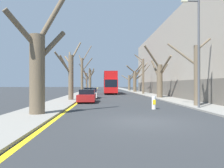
{
  "coord_description": "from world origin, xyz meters",
  "views": [
    {
      "loc": [
        -2.05,
        -9.85,
        1.85
      ],
      "look_at": [
        -0.37,
        25.11,
        1.95
      ],
      "focal_mm": 32.0,
      "sensor_mm": 36.0,
      "label": 1
    }
  ],
  "objects_px": {
    "street_tree_right_0": "(196,72)",
    "street_tree_left_4": "(90,79)",
    "street_tree_left_3": "(86,80)",
    "street_tree_right_4": "(130,81)",
    "parked_car_1": "(90,93)",
    "traffic_bollard": "(154,103)",
    "parked_car_0": "(87,96)",
    "street_tree_left_2": "(82,74)",
    "lamp_post": "(197,48)",
    "street_tree_right_1": "(159,77)",
    "double_decker_bus": "(110,82)",
    "street_tree_left_0": "(38,67)",
    "street_tree_left_1": "(70,73)",
    "street_tree_right_2": "(143,75)",
    "street_tree_right_3": "(135,79)"
  },
  "relations": [
    {
      "from": "parked_car_1",
      "to": "street_tree_left_1",
      "type": "bearing_deg",
      "value": -119.21
    },
    {
      "from": "parked_car_0",
      "to": "traffic_bollard",
      "type": "bearing_deg",
      "value": -48.9
    },
    {
      "from": "street_tree_left_2",
      "to": "street_tree_right_3",
      "type": "bearing_deg",
      "value": 46.73
    },
    {
      "from": "street_tree_left_0",
      "to": "street_tree_right_1",
      "type": "height_order",
      "value": "street_tree_left_0"
    },
    {
      "from": "street_tree_left_4",
      "to": "street_tree_right_4",
      "type": "distance_m",
      "value": 11.83
    },
    {
      "from": "street_tree_left_1",
      "to": "street_tree_left_2",
      "type": "bearing_deg",
      "value": 89.58
    },
    {
      "from": "street_tree_left_2",
      "to": "street_tree_right_4",
      "type": "bearing_deg",
      "value": 62.86
    },
    {
      "from": "street_tree_left_4",
      "to": "lamp_post",
      "type": "distance_m",
      "value": 46.41
    },
    {
      "from": "street_tree_right_4",
      "to": "street_tree_left_0",
      "type": "bearing_deg",
      "value": -104.22
    },
    {
      "from": "street_tree_right_2",
      "to": "street_tree_right_3",
      "type": "distance_m",
      "value": 10.99
    },
    {
      "from": "street_tree_right_3",
      "to": "double_decker_bus",
      "type": "distance_m",
      "value": 10.35
    },
    {
      "from": "street_tree_left_3",
      "to": "traffic_bollard",
      "type": "distance_m",
      "value": 33.36
    },
    {
      "from": "street_tree_right_0",
      "to": "street_tree_right_1",
      "type": "bearing_deg",
      "value": 90.94
    },
    {
      "from": "street_tree_left_4",
      "to": "street_tree_right_4",
      "type": "bearing_deg",
      "value": -4.44
    },
    {
      "from": "street_tree_right_2",
      "to": "parked_car_1",
      "type": "xyz_separation_m",
      "value": [
        -9.32,
        -10.6,
        -3.07
      ]
    },
    {
      "from": "street_tree_right_0",
      "to": "lamp_post",
      "type": "relative_size",
      "value": 0.72
    },
    {
      "from": "street_tree_left_1",
      "to": "street_tree_right_0",
      "type": "distance_m",
      "value": 13.46
    },
    {
      "from": "street_tree_left_0",
      "to": "parked_car_0",
      "type": "xyz_separation_m",
      "value": [
        2.2,
        8.97,
        -2.27
      ]
    },
    {
      "from": "street_tree_left_3",
      "to": "traffic_bollard",
      "type": "xyz_separation_m",
      "value": [
        7.7,
        -32.37,
        -2.39
      ]
    },
    {
      "from": "street_tree_left_2",
      "to": "street_tree_left_4",
      "type": "bearing_deg",
      "value": 90.3
    },
    {
      "from": "street_tree_right_0",
      "to": "parked_car_0",
      "type": "xyz_separation_m",
      "value": [
        -9.45,
        4.72,
        -2.23
      ]
    },
    {
      "from": "street_tree_left_3",
      "to": "street_tree_right_4",
      "type": "relative_size",
      "value": 1.17
    },
    {
      "from": "street_tree_right_1",
      "to": "double_decker_bus",
      "type": "height_order",
      "value": "street_tree_right_1"
    },
    {
      "from": "parked_car_1",
      "to": "lamp_post",
      "type": "height_order",
      "value": "lamp_post"
    },
    {
      "from": "street_tree_right_0",
      "to": "parked_car_0",
      "type": "bearing_deg",
      "value": 153.45
    },
    {
      "from": "street_tree_left_2",
      "to": "street_tree_right_2",
      "type": "distance_m",
      "value": 11.4
    },
    {
      "from": "street_tree_left_2",
      "to": "street_tree_right_3",
      "type": "relative_size",
      "value": 1.29
    },
    {
      "from": "street_tree_left_3",
      "to": "street_tree_right_4",
      "type": "distance_m",
      "value": 16.69
    },
    {
      "from": "street_tree_left_1",
      "to": "street_tree_right_2",
      "type": "bearing_deg",
      "value": 51.5
    },
    {
      "from": "street_tree_left_3",
      "to": "street_tree_right_0",
      "type": "xyz_separation_m",
      "value": [
        11.69,
        -30.84,
        -0.01
      ]
    },
    {
      "from": "street_tree_left_3",
      "to": "lamp_post",
      "type": "xyz_separation_m",
      "value": [
        11.0,
        -32.48,
        1.72
      ]
    },
    {
      "from": "street_tree_right_4",
      "to": "parked_car_1",
      "type": "height_order",
      "value": "street_tree_right_4"
    },
    {
      "from": "street_tree_right_1",
      "to": "street_tree_right_2",
      "type": "bearing_deg",
      "value": 89.84
    },
    {
      "from": "street_tree_left_0",
      "to": "street_tree_left_3",
      "type": "distance_m",
      "value": 35.08
    },
    {
      "from": "street_tree_left_4",
      "to": "street_tree_right_3",
      "type": "xyz_separation_m",
      "value": [
        11.82,
        -11.22,
        -0.2
      ]
    },
    {
      "from": "parked_car_0",
      "to": "parked_car_1",
      "type": "distance_m",
      "value": 5.94
    },
    {
      "from": "parked_car_1",
      "to": "traffic_bollard",
      "type": "bearing_deg",
      "value": -65.88
    },
    {
      "from": "street_tree_left_2",
      "to": "lamp_post",
      "type": "xyz_separation_m",
      "value": [
        10.75,
        -21.45,
        0.84
      ]
    },
    {
      "from": "lamp_post",
      "to": "street_tree_right_1",
      "type": "bearing_deg",
      "value": 87.47
    },
    {
      "from": "street_tree_right_1",
      "to": "traffic_bollard",
      "type": "bearing_deg",
      "value": -107.97
    },
    {
      "from": "street_tree_right_1",
      "to": "double_decker_bus",
      "type": "bearing_deg",
      "value": 113.73
    },
    {
      "from": "street_tree_right_0",
      "to": "street_tree_left_4",
      "type": "bearing_deg",
      "value": 104.9
    },
    {
      "from": "street_tree_left_3",
      "to": "parked_car_0",
      "type": "height_order",
      "value": "street_tree_left_3"
    },
    {
      "from": "street_tree_left_4",
      "to": "street_tree_right_3",
      "type": "relative_size",
      "value": 0.96
    },
    {
      "from": "double_decker_bus",
      "to": "parked_car_1",
      "type": "distance_m",
      "value": 14.1
    },
    {
      "from": "street_tree_left_2",
      "to": "street_tree_left_3",
      "type": "bearing_deg",
      "value": 91.29
    },
    {
      "from": "street_tree_right_1",
      "to": "street_tree_right_4",
      "type": "relative_size",
      "value": 1.23
    },
    {
      "from": "street_tree_left_0",
      "to": "double_decker_bus",
      "type": "relative_size",
      "value": 0.68
    },
    {
      "from": "street_tree_left_0",
      "to": "street_tree_right_1",
      "type": "xyz_separation_m",
      "value": [
        11.48,
        14.51,
        -0.09
      ]
    },
    {
      "from": "street_tree_left_1",
      "to": "street_tree_right_0",
      "type": "relative_size",
      "value": 1.2
    }
  ]
}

